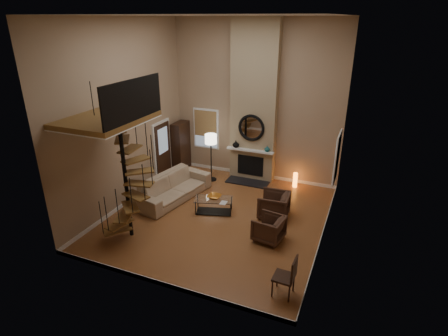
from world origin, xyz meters
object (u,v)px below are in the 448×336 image
at_px(floor_lamp, 211,143).
at_px(hutch, 181,146).
at_px(coffee_table, 214,204).
at_px(sofa, 173,187).
at_px(side_chair, 288,275).
at_px(accent_lamp, 295,180).
at_px(armchair_near, 277,206).
at_px(armchair_far, 271,229).

bearing_deg(floor_lamp, hutch, 162.05).
height_order(coffee_table, floor_lamp, floor_lamp).
bearing_deg(sofa, side_chair, -112.55).
distance_m(hutch, accent_lamp, 4.45).
height_order(armchair_near, armchair_far, armchair_near).
height_order(accent_lamp, side_chair, side_chair).
relative_size(armchair_near, side_chair, 0.91).
xyz_separation_m(armchair_near, accent_lamp, (0.07, 2.23, -0.10)).
xyz_separation_m(coffee_table, floor_lamp, (-1.05, 2.14, 1.13)).
bearing_deg(side_chair, armchair_far, 115.30).
bearing_deg(side_chair, armchair_near, 108.86).
distance_m(hutch, armchair_far, 5.70).
height_order(armchair_far, side_chair, side_chair).
distance_m(armchair_far, floor_lamp, 4.37).
bearing_deg(armchair_near, side_chair, 15.31).
relative_size(hutch, sofa, 0.67).
bearing_deg(floor_lamp, sofa, -106.82).
bearing_deg(armchair_near, hutch, -119.91).
bearing_deg(accent_lamp, armchair_far, -87.94).
bearing_deg(accent_lamp, hutch, -178.76).
xyz_separation_m(armchair_near, armchair_far, (0.20, -1.28, 0.00)).
bearing_deg(armchair_near, accent_lamp, 174.64).
relative_size(armchair_near, coffee_table, 0.69).
relative_size(coffee_table, accent_lamp, 2.33).
xyz_separation_m(sofa, armchair_near, (3.39, 0.13, -0.04)).
bearing_deg(floor_lamp, coffee_table, -63.82).
height_order(hutch, accent_lamp, hutch).
height_order(floor_lamp, side_chair, floor_lamp).
distance_m(sofa, armchair_far, 3.77).
xyz_separation_m(hutch, accent_lamp, (4.39, 0.09, -0.70)).
distance_m(sofa, side_chair, 5.38).
bearing_deg(side_chair, sofa, 146.11).
distance_m(sofa, accent_lamp, 4.20).
bearing_deg(hutch, sofa, -67.82).
xyz_separation_m(armchair_near, floor_lamp, (-2.85, 1.66, 1.06)).
xyz_separation_m(floor_lamp, accent_lamp, (2.92, 0.57, -1.16)).
xyz_separation_m(armchair_near, coffee_table, (-1.80, -0.48, -0.07)).
bearing_deg(armchair_near, armchair_far, 5.18).
bearing_deg(accent_lamp, coffee_table, -124.61).
relative_size(hutch, floor_lamp, 1.06).
distance_m(floor_lamp, side_chair, 6.25).
bearing_deg(sofa, armchair_far, -96.50).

